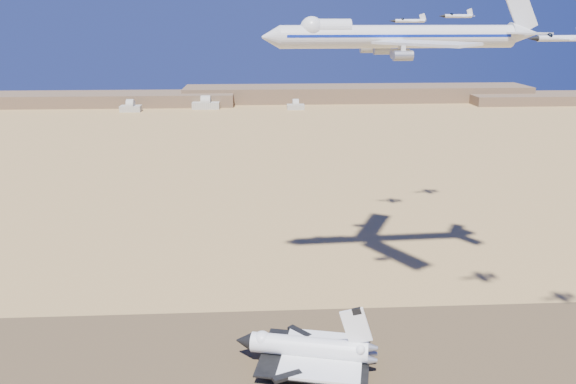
{
  "coord_description": "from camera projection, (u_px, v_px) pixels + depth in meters",
  "views": [
    {
      "loc": [
        -3.09,
        -147.64,
        96.14
      ],
      "look_at": [
        5.57,
        8.0,
        48.05
      ],
      "focal_mm": 35.0,
      "sensor_mm": 36.0,
      "label": 1
    }
  ],
  "objects": [
    {
      "name": "chase_jet_d",
      "position": [
        457.0,
        16.0,
        242.84
      ],
      "size": [
        16.18,
        9.12,
        4.06
      ],
      "rotation": [
        0.0,
        0.0,
        0.19
      ],
      "color": "silver"
    },
    {
      "name": "ridgeline",
      "position": [
        314.0,
        96.0,
        673.67
      ],
      "size": [
        960.0,
        90.0,
        18.0
      ],
      "color": "brown",
      "rests_on": "ground"
    },
    {
      "name": "ground",
      "position": [
        271.0,
        352.0,
        169.37
      ],
      "size": [
        1200.0,
        1200.0,
        0.0
      ],
      "primitive_type": "plane",
      "color": "tan",
      "rests_on": "ground"
    },
    {
      "name": "chase_jet_a",
      "position": [
        560.0,
        38.0,
        139.36
      ],
      "size": [
        16.38,
        9.13,
        4.1
      ],
      "rotation": [
        0.0,
        0.0,
        0.16
      ],
      "color": "silver"
    },
    {
      "name": "runway",
      "position": [
        271.0,
        352.0,
        169.36
      ],
      "size": [
        600.0,
        50.0,
        0.06
      ],
      "primitive_type": "cube",
      "color": "brown",
      "rests_on": "ground"
    },
    {
      "name": "hangars",
      "position": [
        202.0,
        105.0,
        621.01
      ],
      "size": [
        200.5,
        29.5,
        30.0
      ],
      "color": "#B5B1A1",
      "rests_on": "ground"
    },
    {
      "name": "carrier_747",
      "position": [
        390.0,
        37.0,
        178.57
      ],
      "size": [
        90.25,
        69.96,
        22.51
      ],
      "rotation": [
        0.0,
        0.0,
        0.06
      ],
      "color": "silver"
    },
    {
      "name": "chase_jet_c",
      "position": [
        409.0,
        21.0,
        228.37
      ],
      "size": [
        15.07,
        8.12,
        3.75
      ],
      "rotation": [
        0.0,
        0.0,
        -0.06
      ],
      "color": "silver"
    },
    {
      "name": "crew_a",
      "position": [
        338.0,
        384.0,
        152.89
      ],
      "size": [
        0.65,
        0.78,
        1.82
      ],
      "primitive_type": "imported",
      "rotation": [
        0.0,
        0.0,
        1.19
      ],
      "color": "#BE4D0B",
      "rests_on": "runway"
    },
    {
      "name": "crew_c",
      "position": [
        343.0,
        378.0,
        155.65
      ],
      "size": [
        0.97,
        1.13,
        1.72
      ],
      "primitive_type": "imported",
      "rotation": [
        0.0,
        0.0,
        2.13
      ],
      "color": "#BE4D0B",
      "rests_on": "runway"
    },
    {
      "name": "shuttle",
      "position": [
        308.0,
        349.0,
        161.1
      ],
      "size": [
        41.16,
        31.1,
        20.25
      ],
      "rotation": [
        0.0,
        0.0,
        -0.22
      ],
      "color": "white",
      "rests_on": "runway"
    },
    {
      "name": "crew_b",
      "position": [
        342.0,
        381.0,
        153.98
      ],
      "size": [
        0.98,
        0.97,
        1.81
      ],
      "primitive_type": "imported",
      "rotation": [
        0.0,
        0.0,
        2.38
      ],
      "color": "#BE4D0B",
      "rests_on": "runway"
    }
  ]
}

